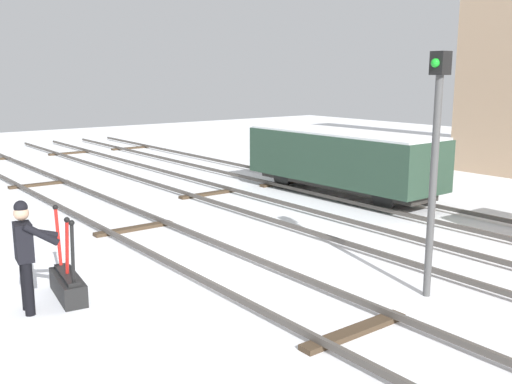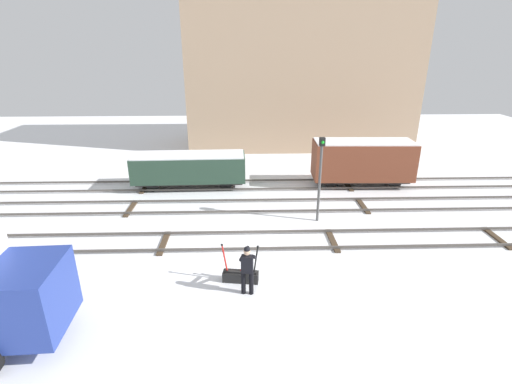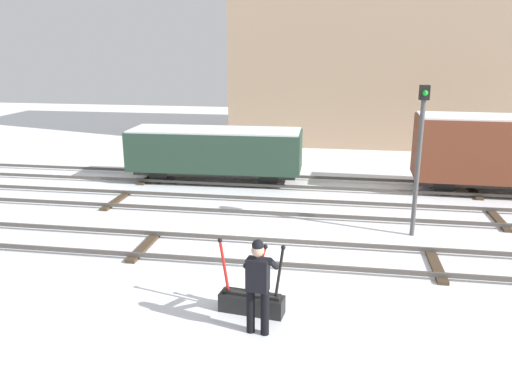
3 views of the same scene
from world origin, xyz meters
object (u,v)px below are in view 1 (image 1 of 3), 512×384
Objects in this scene: signal_post at (435,151)px; freight_car_back_track at (341,158)px; rail_worker at (26,250)px; switch_lever_frame at (68,283)px.

signal_post is 0.63× the size of freight_car_back_track.
rail_worker is 6.52m from signal_post.
rail_worker is 0.45× the size of signal_post.
freight_car_back_track is (-6.51, 4.62, -1.25)m from signal_post.
rail_worker is at bearing -73.87° from freight_car_back_track.
freight_car_back_track reaches higher than rail_worker.
freight_car_back_track is at bearing 144.65° from signal_post.
switch_lever_frame is 0.23× the size of freight_car_back_track.
switch_lever_frame is at bearing 116.36° from rail_worker.
signal_post reaches higher than freight_car_back_track.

